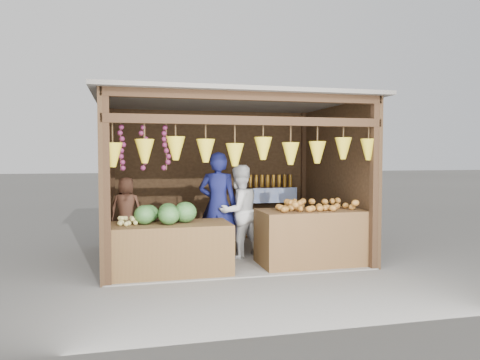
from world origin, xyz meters
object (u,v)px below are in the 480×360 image
woman_standing (239,211)px  vendor_seated (126,209)px  counter_left (170,249)px  man_standing (218,205)px  counter_right (311,237)px

woman_standing → vendor_seated: (-1.83, 0.25, 0.06)m
counter_left → man_standing: man_standing is taller
counter_left → vendor_seated: size_ratio=1.64×
counter_right → man_standing: man_standing is taller
counter_right → vendor_seated: bearing=160.0°
counter_right → vendor_seated: (-2.81, 1.02, 0.41)m
counter_right → man_standing: size_ratio=0.92×
counter_left → woman_standing: 1.53m
counter_right → vendor_seated: 3.02m
man_standing → counter_left: bearing=65.8°
counter_left → woman_standing: woman_standing is taller
woman_standing → vendor_seated: woman_standing is taller
man_standing → vendor_seated: bearing=13.6°
counter_left → counter_right: 2.21m
woman_standing → counter_left: bearing=10.7°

